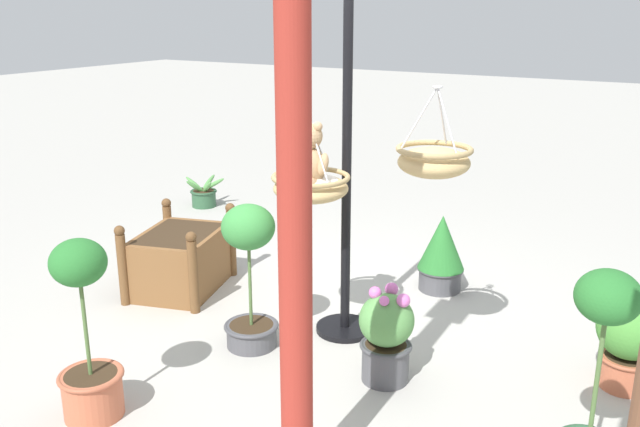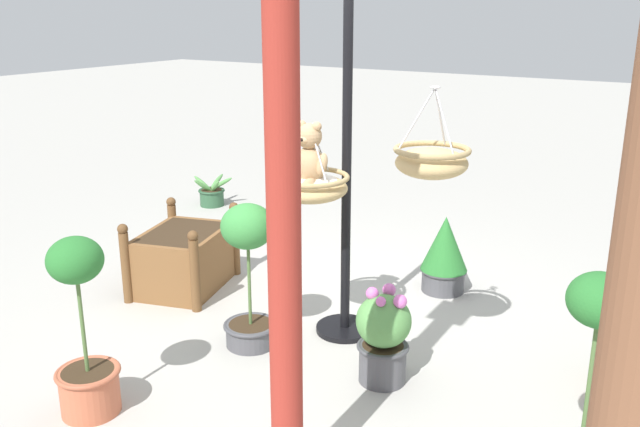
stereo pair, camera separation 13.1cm
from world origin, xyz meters
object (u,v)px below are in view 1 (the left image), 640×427
Objects in this scene: display_pole_central at (346,234)px; potted_plant_conical_shrub at (441,253)px; greenhouse_pillar_left at (295,237)px; teddy_bear at (309,159)px; potted_plant_trailing_ivy at (204,195)px; potted_plant_small_succulent at (250,270)px; potted_plant_fern_front at (629,338)px; potted_plant_tall_leafy at (87,341)px; hanging_basket_left_high at (434,160)px; potted_plant_broad_leaf at (386,335)px; hanging_basket_with_teddy at (311,186)px; potted_plant_flowering_red at (596,390)px; wooden_planter_box at (180,259)px.

display_pole_central reaches higher than potted_plant_conical_shrub.
display_pole_central is 1.92m from greenhouse_pillar_left.
potted_plant_trailing_ivy is at bearing -38.77° from teddy_bear.
teddy_bear is 0.42× the size of potted_plant_small_succulent.
potted_plant_trailing_ivy is at bearing -20.53° from potted_plant_fern_front.
display_pole_central reaches higher than potted_plant_fern_front.
display_pole_central is 2.21× the size of potted_plant_tall_leafy.
hanging_basket_left_high is 1.83m from potted_plant_conical_shrub.
potted_plant_conical_shrub is 1.64m from potted_plant_broad_leaf.
hanging_basket_with_teddy is at bearing -90.00° from teddy_bear.
display_pole_central is at bearing -131.12° from potted_plant_small_succulent.
teddy_bear reaches higher than hanging_basket_with_teddy.
potted_plant_flowering_red is 1.45m from potted_plant_broad_leaf.
potted_plant_broad_leaf is at bearing 167.44° from wooden_planter_box.
potted_plant_trailing_ivy is at bearing -31.49° from hanging_basket_left_high.
potted_plant_tall_leafy is 3.11m from potted_plant_conical_shrub.
display_pole_central is 2.05× the size of potted_plant_flowering_red.
potted_plant_tall_leafy reaches higher than potted_plant_conical_shrub.
potted_plant_fern_front is 0.94× the size of potted_plant_conical_shrub.
hanging_basket_left_high is at bearing -135.79° from potted_plant_tall_leafy.
potted_plant_broad_leaf is (-0.72, 0.25, -0.86)m from hanging_basket_with_teddy.
potted_plant_small_succulent is (0.48, 0.55, -0.19)m from display_pole_central.
wooden_planter_box reaches higher than potted_plant_trailing_ivy.
potted_plant_fern_front reaches higher than potted_plant_trailing_ivy.
wooden_planter_box is 3.60m from potted_plant_fern_front.
greenhouse_pillar_left is at bearing 85.60° from hanging_basket_left_high.
display_pole_central is 2.16m from potted_plant_flowering_red.
potted_plant_trailing_ivy is (1.48, -2.11, -0.14)m from wooden_planter_box.
greenhouse_pillar_left is 3.03m from potted_plant_conical_shrub.
potted_plant_trailing_ivy is (3.11, -2.11, -0.65)m from display_pole_central.
potted_plant_conical_shrub is (1.57, -2.11, -0.25)m from potted_plant_flowering_red.
hanging_basket_left_high is 0.83× the size of potted_plant_conical_shrub.
potted_plant_small_succulent is 1.09m from potted_plant_broad_leaf.
teddy_bear is 0.90m from potted_plant_small_succulent.
potted_plant_flowering_red is at bearing 152.78° from display_pole_central.
wooden_planter_box is 0.98× the size of potted_plant_small_succulent.
potted_plant_tall_leafy is at bearing 68.45° from potted_plant_conical_shrub.
potted_plant_conical_shrub is at bearing -116.31° from potted_plant_small_succulent.
potted_plant_trailing_ivy is at bearing -31.60° from potted_plant_flowering_red.
greenhouse_pillar_left is (-0.79, 1.46, 0.19)m from hanging_basket_with_teddy.
potted_plant_fern_front is at bearing -144.41° from potted_plant_tall_leafy.
hanging_basket_with_teddy reaches higher than potted_plant_flowering_red.
hanging_basket_with_teddy is (0.15, 0.25, 0.40)m from display_pole_central.
display_pole_central is 3.68× the size of potted_plant_conical_shrub.
hanging_basket_with_teddy is 0.98× the size of hanging_basket_left_high.
potted_plant_small_succulent is (-1.15, 0.55, 0.32)m from wooden_planter_box.
hanging_basket_left_high is 2.36m from potted_plant_tall_leafy.
potted_plant_trailing_ivy is (5.03, -3.09, -0.45)m from potted_plant_flowering_red.
hanging_basket_with_teddy reaches higher than potted_plant_conical_shrub.
potted_plant_flowering_red is 2.82m from potted_plant_tall_leafy.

